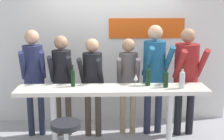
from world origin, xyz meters
TOP-DOWN VIEW (x-y plane):
  - back_wall at (0.01, 1.29)m, footprint 4.41×0.12m
  - tasting_table at (0.00, 0.00)m, footprint 2.81×0.49m
  - person_far_left at (-1.26, 0.58)m, footprint 0.44×0.57m
  - person_left at (-0.80, 0.56)m, footprint 0.37×0.50m
  - person_center_left at (-0.30, 0.51)m, footprint 0.43×0.54m
  - person_center at (0.29, 0.58)m, footprint 0.39×0.51m
  - person_center_right at (0.72, 0.59)m, footprint 0.50×0.63m
  - person_right at (1.24, 0.52)m, footprint 0.52×0.62m
  - wine_bottle_0 at (0.54, 0.10)m, footprint 0.08×0.08m
  - wine_bottle_1 at (0.79, -0.00)m, footprint 0.07×0.07m
  - wine_bottle_2 at (1.01, -0.07)m, footprint 0.08×0.08m
  - wine_bottle_3 at (-0.58, 0.09)m, footprint 0.06×0.06m
  - wine_glass_0 at (0.36, 0.10)m, footprint 0.07×0.07m

SIDE VIEW (x-z plane):
  - tasting_table at x=0.00m, z-range 0.34..1.33m
  - person_center at x=0.29m, z-range 0.21..1.85m
  - person_center_left at x=-0.30m, z-range 0.21..1.86m
  - person_left at x=-0.80m, z-range 0.22..1.91m
  - wine_glass_0 at x=0.36m, z-range 1.03..1.20m
  - person_right at x=1.24m, z-range 0.21..2.02m
  - wine_bottle_1 at x=0.79m, z-range 0.98..1.26m
  - person_far_left at x=-1.26m, z-range 0.23..2.02m
  - wine_bottle_2 at x=1.01m, z-range 0.98..1.29m
  - wine_bottle_3 at x=-0.58m, z-range 0.97..1.30m
  - wine_bottle_0 at x=0.54m, z-range 0.98..1.30m
  - person_center_right at x=0.72m, z-range 0.23..2.09m
  - back_wall at x=0.01m, z-range 0.00..2.57m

